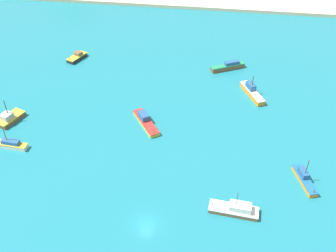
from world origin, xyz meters
name	(u,v)px	position (x,y,z in m)	size (l,w,h in m)	color
ground	(170,124)	(0.00, 30.00, -0.25)	(260.00, 280.00, 0.50)	teal
fishing_boat_0	(145,121)	(-5.75, 28.91, 0.75)	(8.18, 10.41, 2.31)	gold
fishing_boat_1	(8,144)	(-34.46, 16.11, 0.76)	(9.84, 2.51, 5.67)	silver
fishing_boat_3	(304,179)	(29.49, 15.01, 0.80)	(4.39, 8.54, 5.67)	orange
fishing_boat_4	(10,118)	(-38.29, 24.95, 0.94)	(5.41, 7.62, 6.10)	brown
fishing_boat_6	(77,57)	(-32.56, 57.15, 0.75)	(4.98, 7.27, 2.35)	#232328
fishing_boat_7	(236,209)	(15.92, 5.10, 0.86)	(9.35, 3.56, 5.37)	brown
fishing_boat_8	(252,92)	(19.68, 45.16, 1.03)	(6.49, 10.34, 5.59)	orange
fishing_boat_9	(228,66)	(13.12, 57.87, 0.93)	(10.02, 6.54, 2.36)	brown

